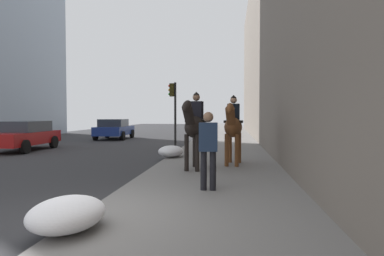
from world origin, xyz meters
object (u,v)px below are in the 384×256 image
Objects in this scene: mounted_horse_far at (233,126)px; traffic_light_near_curb at (174,104)px; pedestrian_greeting at (208,145)px; car_near_lane at (114,129)px; mounted_horse_near at (195,126)px; car_mid_lane at (24,135)px.

mounted_horse_far is 0.66× the size of traffic_light_near_curb.
car_near_lane is (16.75, 7.83, -0.35)m from pedestrian_greeting.
pedestrian_greeting is 18.49m from car_near_lane.
mounted_horse_near is 1.37× the size of pedestrian_greeting.
car_mid_lane is at bearing 46.40° from pedestrian_greeting.
mounted_horse_near is at bearing -39.02° from mounted_horse_far.
car_near_lane is at bearing -140.19° from mounted_horse_far.
mounted_horse_near is at bearing 9.64° from pedestrian_greeting.
car_mid_lane is at bearing -107.93° from mounted_horse_far.
traffic_light_near_curb reaches higher than mounted_horse_far.
pedestrian_greeting is at bearing -166.89° from traffic_light_near_curb.
car_near_lane is 8.36m from car_mid_lane.
mounted_horse_far is 0.50× the size of car_mid_lane.
mounted_horse_near is 8.60m from traffic_light_near_curb.
traffic_light_near_curb is at bearing 11.31° from pedestrian_greeting.
pedestrian_greeting is 0.49× the size of traffic_light_near_curb.
traffic_light_near_curb is (-5.61, -5.23, 1.61)m from car_near_lane.
traffic_light_near_curb is (7.20, 3.15, 0.97)m from mounted_horse_far.
mounted_horse_far is 11.17m from car_mid_lane.
mounted_horse_near is 0.67× the size of traffic_light_near_curb.
car_mid_lane is (5.74, 9.01, -0.67)m from mounted_horse_near.
traffic_light_near_curb reaches higher than car_mid_lane.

